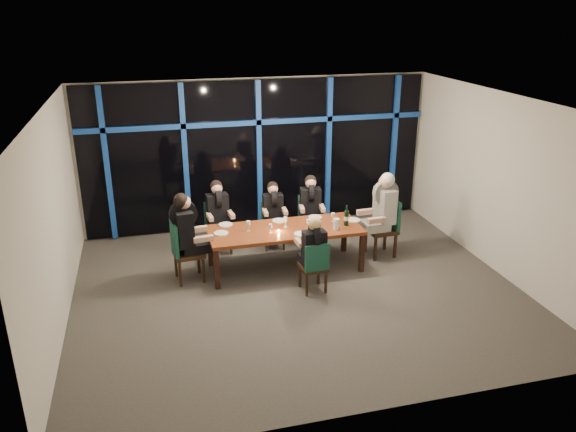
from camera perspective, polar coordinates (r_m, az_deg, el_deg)
The scene contains 29 objects.
room at distance 8.37m, azimuth 1.04°, elevation 4.82°, with size 7.04×7.00×3.02m.
window_wall at distance 11.25m, azimuth -2.95°, elevation 6.51°, with size 6.86×0.43×2.94m.
dining_table at distance 9.55m, azimuth -0.30°, elevation -1.65°, with size 2.60×1.00×0.75m.
chair_far_left at distance 10.40m, azimuth -7.16°, elevation -0.83°, with size 0.47×0.47×0.93m.
chair_far_mid at distance 10.53m, azimuth -1.58°, elevation -0.59°, with size 0.42×0.42×0.87m.
chair_far_right at distance 10.69m, azimuth 2.23°, elevation -0.10°, with size 0.49×0.49×0.92m.
chair_end_left at distance 9.33m, azimuth -10.66°, elevation -3.27°, with size 0.53×0.53×1.04m.
chair_end_right at distance 10.28m, azimuth 9.93°, elevation -0.83°, with size 0.52×0.52×1.06m.
chair_near_mid at distance 8.86m, azimuth 2.74°, elevation -4.96°, with size 0.43×0.43×0.87m.
diner_far_left at distance 10.19m, azimuth -7.15°, elevation 0.95°, with size 0.49×0.60×0.91m.
diner_far_mid at distance 10.34m, azimuth -1.52°, elevation 1.07°, with size 0.45×0.55×0.85m.
diner_far_right at distance 10.49m, azimuth 2.32°, elevation 1.62°, with size 0.49×0.60×0.90m.
diner_end_left at distance 9.19m, azimuth -10.28°, elevation -0.85°, with size 0.67×0.55×1.01m.
diner_end_right at distance 10.09m, azimuth 9.63°, elevation 1.33°, with size 0.68×0.55×1.04m.
diner_near_mid at distance 8.78m, azimuth 2.60°, elevation -2.73°, with size 0.45×0.55×0.84m.
plate_far_left at distance 9.73m, azimuth -6.36°, elevation -0.87°, with size 0.24×0.24×0.01m, color white.
plate_far_mid at distance 9.85m, azimuth -0.92°, elevation -0.46°, with size 0.24×0.24×0.01m, color white.
plate_far_right at distance 10.01m, azimuth 2.77°, elevation -0.11°, with size 0.24×0.24×0.01m, color white.
plate_end_left at distance 9.38m, azimuth -6.82°, elevation -1.73°, with size 0.24×0.24×0.01m, color white.
plate_end_right at distance 9.94m, azimuth 6.65°, elevation -0.40°, with size 0.24×0.24×0.01m, color white.
plate_near_mid at distance 9.29m, azimuth 1.36°, elevation -1.82°, with size 0.24×0.24×0.01m, color white.
wine_bottle at distance 9.65m, azimuth 5.94°, elevation -0.18°, with size 0.08×0.08×0.36m.
water_pitcher at distance 9.49m, azimuth 4.92°, elevation -0.82°, with size 0.12×0.10×0.19m.
tea_light at distance 9.38m, azimuth -0.95°, elevation -1.55°, with size 0.05×0.05×0.03m, color #F09E48.
wine_glass_a at distance 9.31m, azimuth -1.80°, elevation -1.06°, with size 0.06×0.06×0.16m.
wine_glass_b at distance 9.54m, azimuth -0.25°, elevation -0.39°, with size 0.07×0.07×0.18m.
wine_glass_c at distance 9.51m, azimuth 2.05°, elevation -0.58°, with size 0.06×0.06×0.16m.
wine_glass_d at distance 9.39m, azimuth -4.04°, elevation -0.79°, with size 0.07×0.07×0.18m.
wine_glass_e at distance 9.81m, azimuth 4.59°, elevation 0.06°, with size 0.06×0.06×0.16m.
Camera 1 is at (-2.17, -7.75, 4.35)m, focal length 35.00 mm.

